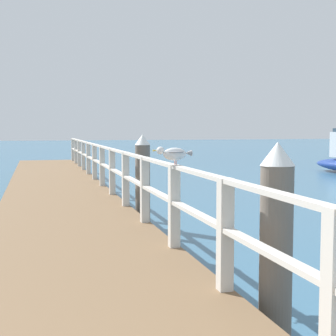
{
  "coord_description": "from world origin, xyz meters",
  "views": [
    {
      "loc": [
        -0.49,
        0.11,
        1.89
      ],
      "look_at": [
        2.06,
        9.64,
        1.1
      ],
      "focal_mm": 53.08,
      "sensor_mm": 36.0,
      "label": 1
    }
  ],
  "objects": [
    {
      "name": "seagull_foreground",
      "position": [
        1.08,
        5.68,
        1.6
      ],
      "size": [
        0.48,
        0.19,
        0.21
      ],
      "rotation": [
        0.0,
        0.0,
        1.63
      ],
      "color": "white",
      "rests_on": "pier_railing"
    },
    {
      "name": "dock_piling_near",
      "position": [
        1.47,
        3.86,
        0.9
      ],
      "size": [
        0.29,
        0.29,
        1.78
      ],
      "color": "#6B6056",
      "rests_on": "ground_plane"
    },
    {
      "name": "pier_deck",
      "position": [
        0.0,
        11.41,
        0.24
      ],
      "size": [
        2.33,
        22.83,
        0.48
      ],
      "primitive_type": "cube",
      "color": "brown",
      "rests_on": "ground_plane"
    },
    {
      "name": "pier_railing",
      "position": [
        1.09,
        11.41,
        1.09
      ],
      "size": [
        0.12,
        21.35,
        0.98
      ],
      "color": "beige",
      "rests_on": "pier_deck"
    },
    {
      "name": "dock_piling_far",
      "position": [
        1.47,
        9.26,
        0.9
      ],
      "size": [
        0.29,
        0.29,
        1.78
      ],
      "color": "#6B6056",
      "rests_on": "ground_plane"
    }
  ]
}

